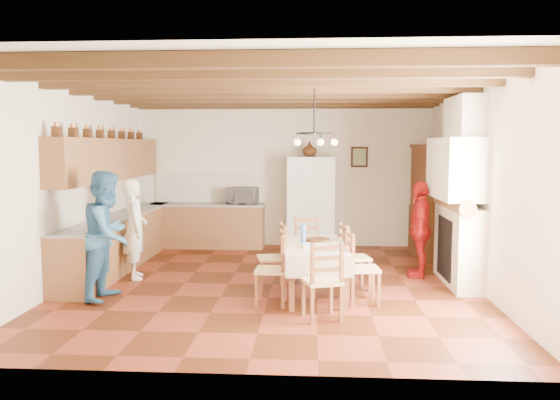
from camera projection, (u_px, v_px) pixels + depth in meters
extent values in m
cube|color=#461D0B|center=(272.00, 285.00, 8.22)|extent=(6.00, 6.50, 0.02)
cube|color=white|center=(272.00, 82.00, 7.92)|extent=(6.00, 6.50, 0.02)
cube|color=beige|center=(284.00, 174.00, 11.31)|extent=(6.00, 0.02, 3.00)
cube|color=beige|center=(244.00, 212.00, 4.83)|extent=(6.00, 0.02, 3.00)
cube|color=beige|center=(74.00, 184.00, 8.25)|extent=(0.02, 6.50, 3.00)
cube|color=beige|center=(479.00, 186.00, 7.89)|extent=(0.02, 6.50, 3.00)
cube|color=brown|center=(121.00, 242.00, 9.39)|extent=(0.60, 4.30, 0.86)
cube|color=brown|center=(208.00, 226.00, 11.20)|extent=(2.30, 0.60, 0.86)
cube|color=slate|center=(120.00, 216.00, 9.34)|extent=(0.62, 4.30, 0.04)
cube|color=slate|center=(208.00, 205.00, 11.16)|extent=(2.34, 0.62, 0.04)
cube|color=silver|center=(103.00, 197.00, 9.33)|extent=(0.03, 4.30, 0.60)
cube|color=silver|center=(210.00, 188.00, 11.41)|extent=(2.30, 0.03, 0.60)
cube|color=brown|center=(111.00, 159.00, 9.25)|extent=(0.35, 4.20, 0.70)
cube|color=black|center=(359.00, 157.00, 11.15)|extent=(0.34, 0.03, 0.42)
cube|color=white|center=(310.00, 203.00, 10.98)|extent=(0.96, 0.80, 1.86)
cube|color=silver|center=(313.00, 246.00, 7.56)|extent=(0.99, 1.72, 0.05)
cube|color=brown|center=(292.00, 285.00, 6.86)|extent=(0.08, 0.08, 0.68)
cube|color=brown|center=(345.00, 284.00, 6.88)|extent=(0.08, 0.08, 0.68)
cube|color=brown|center=(286.00, 260.00, 8.32)|extent=(0.08, 0.08, 0.68)
cube|color=brown|center=(331.00, 260.00, 8.34)|extent=(0.08, 0.08, 0.68)
torus|color=black|center=(314.00, 133.00, 7.41)|extent=(0.47, 0.47, 0.03)
imported|color=white|center=(135.00, 229.00, 8.53)|extent=(0.55, 0.67, 1.58)
imported|color=teal|center=(108.00, 235.00, 7.40)|extent=(0.72, 0.90, 1.75)
imported|color=#A81312|center=(420.00, 229.00, 8.66)|extent=(0.55, 0.95, 1.53)
imported|color=silver|center=(242.00, 196.00, 11.10)|extent=(0.64, 0.48, 0.33)
imported|color=#38180C|center=(310.00, 149.00, 10.87)|extent=(0.35, 0.35, 0.30)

